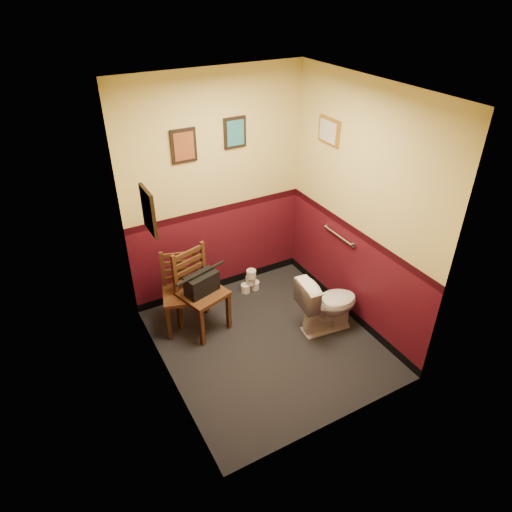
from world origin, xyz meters
The scene contains 17 objects.
floor centered at (0.00, 0.00, 0.00)m, with size 2.20×2.40×0.00m, color black.
ceiling centered at (0.00, 0.00, 2.70)m, with size 2.20×2.40×0.00m, color silver.
wall_back centered at (0.00, 1.20, 1.35)m, with size 2.20×2.70×0.00m, color #490D18.
wall_front centered at (0.00, -1.20, 1.35)m, with size 2.20×2.70×0.00m, color #490D18.
wall_left centered at (-1.10, 0.00, 1.35)m, with size 2.40×2.70×0.00m, color #490D18.
wall_right centered at (1.10, 0.00, 1.35)m, with size 2.40×2.70×0.00m, color #490D18.
grab_bar centered at (1.07, 0.25, 0.95)m, with size 0.05×0.56×0.06m.
framed_print_back_a centered at (-0.35, 1.18, 1.95)m, with size 0.28×0.04×0.36m.
framed_print_back_b centered at (0.25, 1.18, 2.00)m, with size 0.26×0.04×0.34m.
framed_print_left centered at (-1.08, 0.10, 1.85)m, with size 0.04×0.30×0.38m.
framed_print_right centered at (1.08, 0.60, 2.05)m, with size 0.04×0.34×0.28m.
toilet centered at (0.72, -0.11, 0.34)m, with size 0.39×0.70×0.69m, color white.
toilet_brush centered at (0.89, -0.04, 0.07)m, with size 0.11×0.11×0.41m.
chair_left centered at (-0.67, 0.74, 0.46)m, with size 0.53×0.53×0.91m.
chair_right centered at (-0.51, 0.60, 0.49)m, with size 0.57×0.57×0.98m.
handbag centered at (-0.50, 0.56, 0.63)m, with size 0.40×0.28×0.27m.
tp_stack centered at (0.30, 0.94, 0.14)m, with size 0.25×0.15×0.33m.
Camera 1 is at (-1.92, -3.23, 3.52)m, focal length 32.00 mm.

